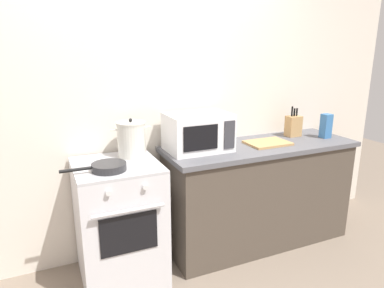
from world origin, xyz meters
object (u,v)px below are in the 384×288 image
at_px(microwave, 198,132).
at_px(knife_block, 293,126).
at_px(frying_pan, 108,167).
at_px(cutting_board, 268,143).
at_px(pasta_box, 326,126).
at_px(stock_pot, 131,139).
at_px(stove, 120,222).

relative_size(microwave, knife_block, 1.77).
bearing_deg(frying_pan, cutting_board, 4.95).
relative_size(microwave, pasta_box, 2.27).
bearing_deg(microwave, stock_pot, 173.97).
relative_size(stove, knife_block, 3.25).
xyz_separation_m(stove, knife_block, (1.69, 0.14, 0.56)).
xyz_separation_m(stock_pot, knife_block, (1.54, 0.01, -0.04)).
xyz_separation_m(frying_pan, pasta_box, (2.00, 0.09, 0.08)).
bearing_deg(knife_block, stock_pot, -179.77).
bearing_deg(cutting_board, frying_pan, -175.05).
distance_m(stock_pot, pasta_box, 1.78).
distance_m(knife_block, pasta_box, 0.29).
height_order(stock_pot, knife_block, stock_pot).
distance_m(microwave, cutting_board, 0.65).
distance_m(cutting_board, pasta_box, 0.62).
bearing_deg(frying_pan, stove, 56.48).
bearing_deg(cutting_board, pasta_box, -2.79).
bearing_deg(cutting_board, stove, -179.95).
bearing_deg(stove, microwave, 6.63).
bearing_deg(frying_pan, stock_pot, 47.67).
xyz_separation_m(microwave, cutting_board, (0.63, -0.08, -0.14)).
height_order(frying_pan, pasta_box, pasta_box).
distance_m(frying_pan, microwave, 0.79).
bearing_deg(knife_block, pasta_box, -36.36).
bearing_deg(frying_pan, pasta_box, 2.57).
xyz_separation_m(stock_pot, microwave, (0.53, -0.06, 0.02)).
relative_size(microwave, cutting_board, 1.39).
bearing_deg(microwave, frying_pan, -165.40).
bearing_deg(pasta_box, cutting_board, 177.21).
height_order(frying_pan, knife_block, knife_block).
height_order(stock_pot, cutting_board, stock_pot).
distance_m(stove, microwave, 0.92).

